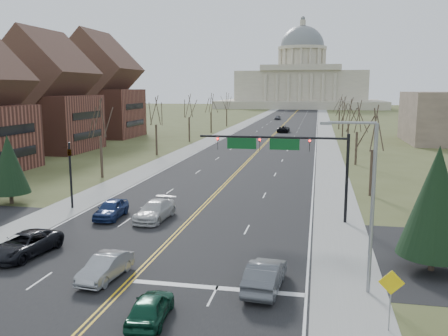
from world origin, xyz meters
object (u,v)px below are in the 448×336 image
at_px(street_light, 368,197).
at_px(warn_sign, 391,289).
at_px(car_nb_inner_lead, 150,307).
at_px(signal_mast, 284,150).
at_px(signal_left, 70,168).
at_px(car_sb_outer_lead, 25,244).
at_px(car_sb_inner_second, 155,211).
at_px(car_far_sb, 278,118).
at_px(car_sb_outer_second, 111,209).
at_px(car_sb_inner_lead, 105,267).
at_px(car_far_nb, 283,129).
at_px(car_nb_outer_lead, 265,275).

relative_size(street_light, warn_sign, 3.17).
height_order(street_light, car_nb_inner_lead, street_light).
height_order(signal_mast, signal_left, signal_mast).
xyz_separation_m(warn_sign, car_sb_outer_lead, (-21.74, 5.55, -1.26)).
height_order(car_nb_inner_lead, car_sb_inner_second, car_sb_inner_second).
bearing_deg(car_far_sb, car_sb_outer_lead, -88.68).
bearing_deg(car_sb_outer_second, signal_left, 150.42).
distance_m(car_nb_inner_lead, car_sb_inner_lead, 5.99).
relative_size(signal_mast, car_sb_inner_second, 2.28).
height_order(signal_mast, car_far_nb, signal_mast).
distance_m(car_sb_inner_lead, car_far_nb, 93.96).
height_order(signal_left, car_nb_outer_lead, signal_left).
xyz_separation_m(warn_sign, car_sb_outer_second, (-20.11, 15.10, -1.22)).
bearing_deg(car_far_sb, car_sb_inner_second, -86.41).
bearing_deg(car_nb_inner_lead, car_far_nb, -93.75).
bearing_deg(car_sb_outer_lead, street_light, 3.11).
distance_m(signal_left, warn_sign, 30.57).
xyz_separation_m(car_nb_inner_lead, car_sb_outer_second, (-9.37, 16.32, 0.11)).
bearing_deg(car_sb_inner_lead, car_far_sb, 96.81).
height_order(signal_left, street_light, street_light).
distance_m(warn_sign, car_nb_outer_lead, 6.93).
xyz_separation_m(signal_mast, car_sb_inner_lead, (-8.91, -14.49, -5.05)).
xyz_separation_m(car_nb_inner_lead, car_far_sb, (-6.46, 144.70, 0.07)).
bearing_deg(car_sb_inner_lead, signal_left, 130.61).
bearing_deg(car_sb_inner_lead, signal_mast, 64.31).
height_order(street_light, car_sb_inner_second, street_light).
height_order(car_nb_inner_lead, car_sb_inner_lead, car_sb_inner_lead).
bearing_deg(signal_mast, car_far_sb, 95.06).
height_order(car_nb_outer_lead, car_sb_outer_second, car_nb_outer_lead).
relative_size(street_light, car_far_nb, 1.56).
distance_m(signal_mast, signal_left, 19.06).
xyz_separation_m(car_nb_inner_lead, car_sb_outer_lead, (-11.00, 6.77, 0.07)).
distance_m(street_light, car_far_nb, 93.67).
height_order(signal_mast, car_nb_outer_lead, signal_mast).
bearing_deg(warn_sign, car_far_sb, 96.83).
distance_m(car_nb_outer_lead, car_sb_outer_second, 18.40).
bearing_deg(car_far_nb, car_far_sb, -80.87).
bearing_deg(car_sb_outer_lead, car_sb_inner_second, 68.34).
relative_size(street_light, car_sb_outer_lead, 1.69).
relative_size(car_sb_outer_lead, car_sb_inner_second, 1.01).
height_order(street_light, warn_sign, street_light).
distance_m(street_light, warn_sign, 5.20).
distance_m(street_light, car_sb_outer_lead, 21.51).
distance_m(car_nb_outer_lead, car_sb_inner_lead, 9.05).
bearing_deg(street_light, warn_sign, -79.25).
bearing_deg(warn_sign, car_sb_outer_lead, 165.68).
relative_size(warn_sign, car_far_nb, 0.49).
xyz_separation_m(car_sb_inner_second, car_sb_outer_second, (-3.76, -0.20, 0.01)).
relative_size(signal_mast, car_nb_outer_lead, 2.52).
bearing_deg(signal_mast, signal_left, 180.00).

